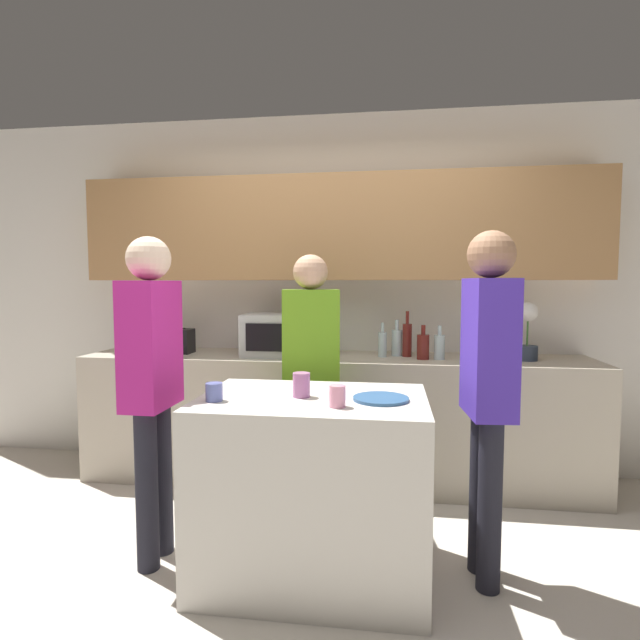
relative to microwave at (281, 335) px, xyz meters
The scene contains 19 objects.
ground_plane 1.78m from the microwave, 74.45° to the right, with size 14.00×14.00×0.00m, color beige.
back_wall 0.68m from the microwave, 36.58° to the left, with size 6.40×0.40×2.70m.
back_counter 0.71m from the microwave, ahead, with size 3.60×0.62×0.91m.
kitchen_island 1.39m from the microwave, 70.53° to the right, with size 1.09×0.75×0.89m.
microwave is the anchor object (origin of this frame).
toaster 0.81m from the microwave, behind, with size 0.26×0.16×0.18m.
potted_plant 1.70m from the microwave, ahead, with size 0.14×0.14×0.40m.
bottle_0 0.73m from the microwave, ahead, with size 0.06×0.06×0.24m.
bottle_1 0.84m from the microwave, ahead, with size 0.07×0.07×0.26m.
bottle_2 0.90m from the microwave, ahead, with size 0.07×0.07×0.32m.
bottle_3 1.01m from the microwave, ahead, with size 0.08×0.08×0.24m.
bottle_4 1.12m from the microwave, ahead, with size 0.07×0.07×0.23m.
plate_on_island 1.43m from the microwave, 58.44° to the right, with size 0.26×0.26×0.01m.
cup_0 1.34m from the microwave, 90.92° to the right, with size 0.08×0.08×0.08m.
cup_1 1.25m from the microwave, 73.04° to the right, with size 0.08×0.08×0.12m.
cup_2 1.47m from the microwave, 67.85° to the right, with size 0.07×0.07×0.10m.
person_left 1.24m from the microwave, 109.21° to the right, with size 0.22×0.34×1.66m.
person_center 1.66m from the microwave, 41.86° to the right, with size 0.22×0.35×1.67m.
person_right 0.63m from the microwave, 60.74° to the right, with size 0.37×0.25×1.60m.
Camera 1 is at (0.40, -2.13, 1.43)m, focal length 28.00 mm.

